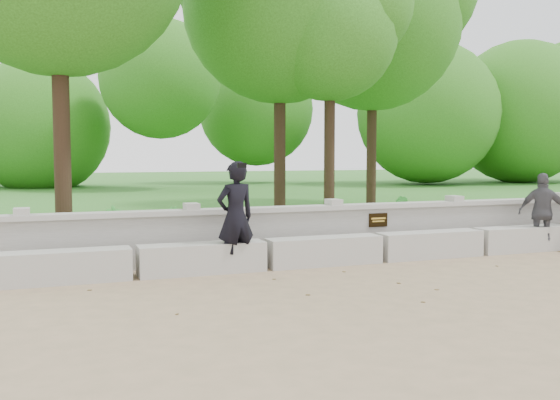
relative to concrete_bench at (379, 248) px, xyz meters
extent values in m
plane|color=#9C805F|center=(0.00, -1.90, -0.22)|extent=(80.00, 80.00, 0.00)
cube|color=#23571C|center=(0.00, 12.10, -0.10)|extent=(40.00, 22.00, 0.25)
cube|color=#B1AEA7|center=(-5.00, 0.00, 0.00)|extent=(1.90, 0.45, 0.45)
cube|color=#B1AEA7|center=(-3.00, 0.00, 0.00)|extent=(1.90, 0.45, 0.45)
cube|color=#B1AEA7|center=(-1.00, 0.00, 0.00)|extent=(1.90, 0.45, 0.45)
cube|color=#B1AEA7|center=(1.00, 0.00, 0.00)|extent=(1.90, 0.45, 0.45)
cube|color=#B1AEA7|center=(3.00, 0.00, 0.00)|extent=(1.90, 0.45, 0.45)
cube|color=#A6A49D|center=(0.00, 0.70, 0.18)|extent=(12.50, 0.25, 0.82)
cube|color=#B1AEA7|center=(0.00, 0.70, 0.64)|extent=(12.50, 0.35, 0.08)
cube|color=black|center=(0.30, 0.56, 0.40)|extent=(0.36, 0.02, 0.24)
imported|color=black|center=(-2.51, -0.10, 0.61)|extent=(0.68, 0.52, 1.67)
cube|color=black|center=(-2.51, -0.43, 1.39)|extent=(0.14, 0.05, 0.07)
imported|color=#48474D|center=(3.35, -0.10, 0.49)|extent=(0.89, 0.78, 1.44)
cylinder|color=#382619|center=(-4.88, 2.20, 2.11)|extent=(0.28, 0.28, 4.18)
cylinder|color=#382619|center=(-0.06, 4.52, 2.03)|extent=(0.27, 0.27, 4.01)
cylinder|color=#382619|center=(0.76, 3.58, 1.82)|extent=(0.24, 0.24, 3.58)
sphere|color=#235514|center=(0.76, 3.58, 4.43)|extent=(2.99, 2.99, 2.99)
cylinder|color=#382619|center=(4.01, 7.52, 2.20)|extent=(0.29, 0.29, 4.35)
sphere|color=#235514|center=(4.01, 7.52, 5.79)|extent=(5.16, 5.16, 5.16)
imported|color=#308E31|center=(-3.99, 2.76, 0.32)|extent=(0.36, 0.30, 0.58)
imported|color=#308E31|center=(2.17, 2.81, 0.32)|extent=(0.32, 0.37, 0.60)
imported|color=#308E31|center=(1.45, 1.40, 0.34)|extent=(0.74, 0.75, 0.63)
imported|color=#308E31|center=(-2.98, 2.59, 0.30)|extent=(0.36, 0.38, 0.55)
camera|label=1|loc=(-5.16, -9.03, 1.56)|focal=40.00mm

